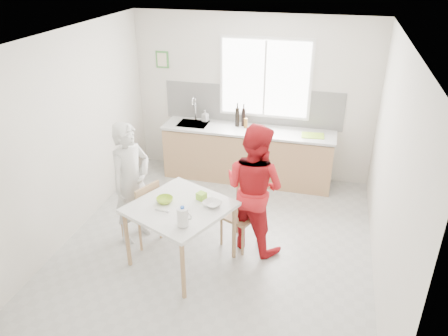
# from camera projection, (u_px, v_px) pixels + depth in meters

# --- Properties ---
(ground) EXTENTS (4.50, 4.50, 0.00)m
(ground) POSITION_uv_depth(u_px,v_px,m) (217.00, 244.00, 5.87)
(ground) COLOR #B7B7B2
(ground) RESTS_ON ground
(room_shell) EXTENTS (4.50, 4.50, 4.50)m
(room_shell) POSITION_uv_depth(u_px,v_px,m) (216.00, 131.00, 5.13)
(room_shell) COLOR silver
(room_shell) RESTS_ON ground
(window) EXTENTS (1.50, 0.06, 1.30)m
(window) POSITION_uv_depth(u_px,v_px,m) (265.00, 78.00, 6.99)
(window) COLOR white
(window) RESTS_ON room_shell
(backsplash) EXTENTS (3.00, 0.02, 0.65)m
(backsplash) POSITION_uv_depth(u_px,v_px,m) (252.00, 106.00, 7.26)
(backsplash) COLOR white
(backsplash) RESTS_ON room_shell
(picture_frame) EXTENTS (0.22, 0.03, 0.28)m
(picture_frame) POSITION_uv_depth(u_px,v_px,m) (162.00, 60.00, 7.29)
(picture_frame) COLOR #4A9644
(picture_frame) RESTS_ON room_shell
(kitchen_counter) EXTENTS (2.84, 0.64, 1.37)m
(kitchen_counter) POSITION_uv_depth(u_px,v_px,m) (247.00, 156.00, 7.37)
(kitchen_counter) COLOR tan
(kitchen_counter) RESTS_ON ground
(dining_table) EXTENTS (1.40, 1.40, 0.81)m
(dining_table) POSITION_uv_depth(u_px,v_px,m) (180.00, 212.00, 5.24)
(dining_table) COLOR white
(dining_table) RESTS_ON ground
(chair_left) EXTENTS (0.55, 0.55, 0.90)m
(chair_left) POSITION_uv_depth(u_px,v_px,m) (143.00, 210.00, 5.72)
(chair_left) COLOR tan
(chair_left) RESTS_ON ground
(chair_far) EXTENTS (0.54, 0.54, 0.89)m
(chair_far) POSITION_uv_depth(u_px,v_px,m) (243.00, 210.00, 5.72)
(chair_far) COLOR tan
(chair_far) RESTS_ON ground
(person_white) EXTENTS (0.61, 0.72, 1.66)m
(person_white) POSITION_uv_depth(u_px,v_px,m) (131.00, 183.00, 5.67)
(person_white) COLOR silver
(person_white) RESTS_ON ground
(person_red) EXTENTS (1.03, 0.93, 1.72)m
(person_red) POSITION_uv_depth(u_px,v_px,m) (254.00, 188.00, 5.50)
(person_red) COLOR red
(person_red) RESTS_ON ground
(bowl_green) EXTENTS (0.27, 0.27, 0.06)m
(bowl_green) POSITION_uv_depth(u_px,v_px,m) (165.00, 200.00, 5.26)
(bowl_green) COLOR #A4D230
(bowl_green) RESTS_ON dining_table
(bowl_white) EXTENTS (0.28, 0.28, 0.05)m
(bowl_white) POSITION_uv_depth(u_px,v_px,m) (212.00, 204.00, 5.20)
(bowl_white) COLOR white
(bowl_white) RESTS_ON dining_table
(milk_jug) EXTENTS (0.18, 0.13, 0.23)m
(milk_jug) POSITION_uv_depth(u_px,v_px,m) (183.00, 216.00, 4.77)
(milk_jug) COLOR white
(milk_jug) RESTS_ON dining_table
(green_box) EXTENTS (0.13, 0.13, 0.09)m
(green_box) POSITION_uv_depth(u_px,v_px,m) (201.00, 196.00, 5.32)
(green_box) COLOR #8DD030
(green_box) RESTS_ON dining_table
(spoon) EXTENTS (0.16, 0.02, 0.01)m
(spoon) POSITION_uv_depth(u_px,v_px,m) (162.00, 211.00, 5.08)
(spoon) COLOR #A5A5AA
(spoon) RESTS_ON dining_table
(cutting_board) EXTENTS (0.37, 0.28, 0.01)m
(cutting_board) POSITION_uv_depth(u_px,v_px,m) (313.00, 135.00, 6.87)
(cutting_board) COLOR #9AD030
(cutting_board) RESTS_ON kitchen_counter
(wine_bottle_a) EXTENTS (0.07, 0.07, 0.32)m
(wine_bottle_a) POSITION_uv_depth(u_px,v_px,m) (237.00, 117.00, 7.19)
(wine_bottle_a) COLOR black
(wine_bottle_a) RESTS_ON kitchen_counter
(wine_bottle_b) EXTENTS (0.07, 0.07, 0.30)m
(wine_bottle_b) POSITION_uv_depth(u_px,v_px,m) (244.00, 117.00, 7.20)
(wine_bottle_b) COLOR black
(wine_bottle_b) RESTS_ON kitchen_counter
(jar_amber) EXTENTS (0.06, 0.06, 0.16)m
(jar_amber) POSITION_uv_depth(u_px,v_px,m) (246.00, 123.00, 7.16)
(jar_amber) COLOR #905C1F
(jar_amber) RESTS_ON kitchen_counter
(soap_bottle) EXTENTS (0.12, 0.12, 0.20)m
(soap_bottle) POSITION_uv_depth(u_px,v_px,m) (205.00, 116.00, 7.42)
(soap_bottle) COLOR #999999
(soap_bottle) RESTS_ON kitchen_counter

